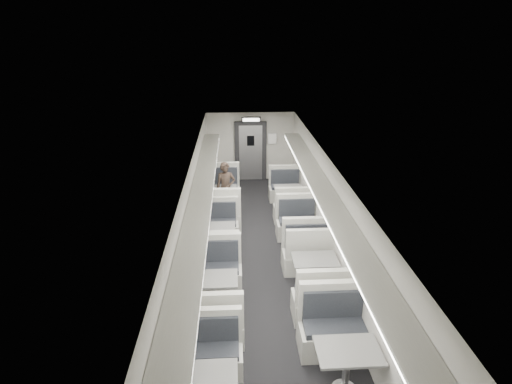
{
  "coord_description": "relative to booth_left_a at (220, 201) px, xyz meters",
  "views": [
    {
      "loc": [
        -0.57,
        -7.43,
        5.06
      ],
      "look_at": [
        -0.05,
        1.78,
        1.24
      ],
      "focal_mm": 28.0,
      "sensor_mm": 36.0,
      "label": 1
    }
  ],
  "objects": [
    {
      "name": "window_a",
      "position": [
        -0.49,
        0.28,
        0.94
      ],
      "size": [
        0.02,
        1.18,
        0.84
      ],
      "primitive_type": "cube",
      "color": "black",
      "rests_on": "room"
    },
    {
      "name": "exit_sign",
      "position": [
        1.0,
        2.33,
        1.87
      ],
      "size": [
        0.62,
        0.12,
        0.16
      ],
      "color": "black",
      "rests_on": "room"
    },
    {
      "name": "window_b",
      "position": [
        -0.49,
        -1.92,
        0.94
      ],
      "size": [
        0.02,
        1.18,
        0.84
      ],
      "primitive_type": "cube",
      "color": "black",
      "rests_on": "room"
    },
    {
      "name": "passenger",
      "position": [
        0.16,
        0.13,
        0.35
      ],
      "size": [
        0.57,
        0.38,
        1.54
      ],
      "primitive_type": "imported",
      "rotation": [
        0.0,
        0.0,
        0.02
      ],
      "color": "black",
      "rests_on": "room"
    },
    {
      "name": "window_d",
      "position": [
        -0.49,
        -6.32,
        0.94
      ],
      "size": [
        0.02,
        1.18,
        0.84
      ],
      "primitive_type": "cube",
      "color": "black",
      "rests_on": "room"
    },
    {
      "name": "booth_right_c",
      "position": [
        2.0,
        -3.77,
        -0.02
      ],
      "size": [
        1.09,
        2.22,
        1.19
      ],
      "color": "#B8B8AD",
      "rests_on": "room"
    },
    {
      "name": "window_c",
      "position": [
        -0.49,
        -4.12,
        0.94
      ],
      "size": [
        0.02,
        1.18,
        0.84
      ],
      "primitive_type": "cube",
      "color": "black",
      "rests_on": "room"
    },
    {
      "name": "vestibule_door",
      "position": [
        1.0,
        2.82,
        0.62
      ],
      "size": [
        1.1,
        0.13,
        2.1
      ],
      "color": "black",
      "rests_on": "room"
    },
    {
      "name": "booth_left_a",
      "position": [
        0.0,
        0.0,
        0.0
      ],
      "size": [
        1.14,
        2.32,
        1.24
      ],
      "color": "#B8B8AD",
      "rests_on": "room"
    },
    {
      "name": "wall_notice",
      "position": [
        1.75,
        2.8,
        1.09
      ],
      "size": [
        0.32,
        0.02,
        0.4
      ],
      "primitive_type": "cube",
      "color": "white",
      "rests_on": "room"
    },
    {
      "name": "booth_right_a",
      "position": [
        2.0,
        0.23,
        -0.05
      ],
      "size": [
        1.0,
        2.03,
        1.09
      ],
      "color": "#B8B8AD",
      "rests_on": "room"
    },
    {
      "name": "room",
      "position": [
        1.0,
        -3.12,
        0.79
      ],
      "size": [
        3.24,
        12.24,
        2.64
      ],
      "color": "black",
      "rests_on": "ground"
    },
    {
      "name": "luggage_rack_right",
      "position": [
        2.24,
        -3.42,
        1.5
      ],
      "size": [
        0.46,
        10.4,
        0.09
      ],
      "color": "#B8B8AD",
      "rests_on": "room"
    },
    {
      "name": "luggage_rack_left",
      "position": [
        -0.24,
        -3.42,
        1.5
      ],
      "size": [
        0.46,
        10.4,
        0.09
      ],
      "color": "#B8B8AD",
      "rests_on": "room"
    },
    {
      "name": "booth_right_b",
      "position": [
        2.0,
        -2.22,
        -0.04
      ],
      "size": [
        1.04,
        2.12,
        1.13
      ],
      "color": "#B8B8AD",
      "rests_on": "room"
    },
    {
      "name": "booth_left_b",
      "position": [
        0.0,
        -2.13,
        -0.06
      ],
      "size": [
        0.99,
        2.01,
        1.07
      ],
      "color": "#B8B8AD",
      "rests_on": "room"
    },
    {
      "name": "booth_left_c",
      "position": [
        0.0,
        -4.29,
        -0.03
      ],
      "size": [
        1.06,
        2.15,
        1.15
      ],
      "color": "#B8B8AD",
      "rests_on": "room"
    },
    {
      "name": "booth_right_d",
      "position": [
        2.0,
        -6.23,
        -0.01
      ],
      "size": [
        1.12,
        2.28,
        1.22
      ],
      "color": "#B8B8AD",
      "rests_on": "room"
    }
  ]
}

